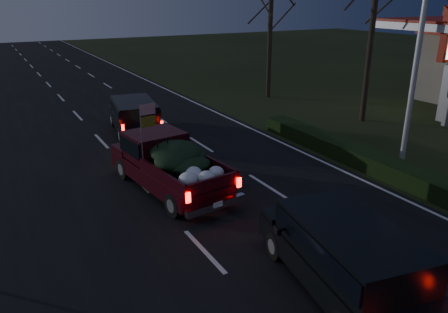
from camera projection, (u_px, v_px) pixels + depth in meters
name	position (u px, v px, depth m)	size (l,w,h in m)	color
ground	(204.00, 251.00, 10.81)	(120.00, 120.00, 0.00)	black
road_asphalt	(204.00, 251.00, 10.81)	(14.00, 120.00, 0.02)	black
hedge_row	(351.00, 153.00, 16.73)	(1.00, 10.00, 0.60)	black
light_pole	(424.00, 11.00, 14.90)	(0.50, 0.90, 9.16)	silver
bare_tree_far	(271.00, 10.00, 25.75)	(3.60, 3.60, 7.00)	black
pickup_truck	(168.00, 161.00, 14.03)	(2.49, 5.17, 2.61)	#380710
lead_suv	(134.00, 113.00, 19.89)	(2.43, 4.55, 1.24)	black
rear_suv	(347.00, 251.00, 9.05)	(2.63, 4.77, 1.30)	black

